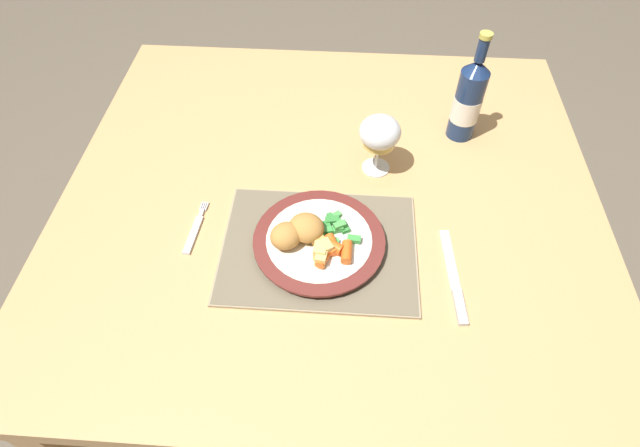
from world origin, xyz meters
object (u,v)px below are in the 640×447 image
at_px(dining_table, 330,217).
at_px(wine_glass, 380,134).
at_px(fork, 195,231).
at_px(bottle, 468,100).
at_px(table_knife, 455,283).
at_px(dinner_plate, 319,241).

relative_size(dining_table, wine_glass, 8.24).
bearing_deg(dining_table, wine_glass, 37.18).
bearing_deg(fork, bottle, 30.90).
bearing_deg(bottle, fork, -149.10).
distance_m(dining_table, table_knife, 0.34).
height_order(table_knife, wine_glass, wine_glass).
bearing_deg(dinner_plate, fork, 175.33).
bearing_deg(table_knife, dining_table, 137.53).
distance_m(dining_table, bottle, 0.40).
xyz_separation_m(table_knife, bottle, (0.05, 0.42, 0.09)).
xyz_separation_m(fork, table_knife, (0.50, -0.09, 0.00)).
xyz_separation_m(dinner_plate, fork, (-0.25, 0.02, -0.01)).
xyz_separation_m(dining_table, wine_glass, (0.10, 0.07, 0.19)).
relative_size(wine_glass, bottle, 0.54).
bearing_deg(table_knife, dinner_plate, 164.83).
distance_m(fork, wine_glass, 0.42).
bearing_deg(dinner_plate, wine_glass, 63.75).
relative_size(dinner_plate, fork, 1.88).
bearing_deg(dining_table, table_knife, -42.47).
bearing_deg(dining_table, fork, -153.58).
bearing_deg(bottle, dinner_plate, -131.02).
xyz_separation_m(wine_glass, bottle, (0.20, 0.13, -0.00)).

